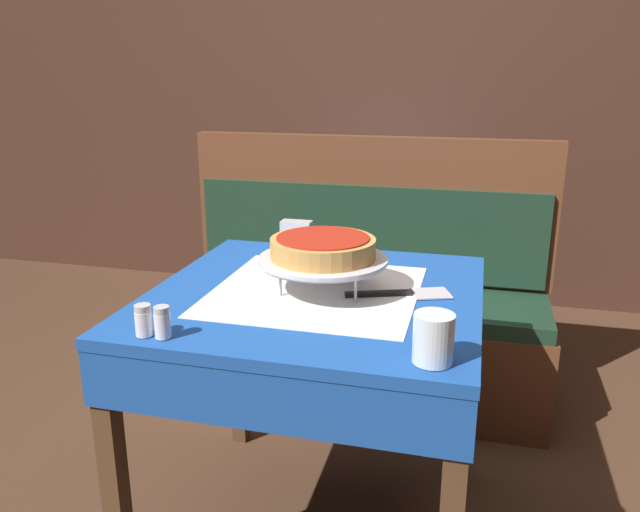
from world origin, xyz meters
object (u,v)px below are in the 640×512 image
Objects in this scene: pizza_pan_stand at (323,261)px; water_glass_near at (433,338)px; booth_bench at (360,321)px; dining_table_front at (316,326)px; pizza_server at (401,294)px; salt_shaker at (144,320)px; pepper_shaker at (162,322)px; napkin_holder at (297,234)px; deep_dish_pizza at (323,247)px; dining_table_rear at (379,203)px; condiment_caddy at (382,175)px.

pizza_pan_stand is 0.47m from water_glass_near.
pizza_pan_stand is (0.06, -0.88, 0.53)m from booth_bench.
dining_table_front is 0.19m from pizza_pan_stand.
salt_shaker is (-0.52, -0.40, 0.03)m from pizza_server.
water_glass_near reaches higher than dining_table_front.
dining_table_front is 0.47m from pepper_shaker.
booth_bench is at bearing 107.24° from water_glass_near.
water_glass_near reaches higher than pepper_shaker.
pepper_shaker is at bearing -95.71° from napkin_holder.
napkin_holder is (-0.17, 0.39, 0.15)m from dining_table_front.
pizza_server is (0.20, 0.02, -0.12)m from deep_dish_pizza.
salt_shaker is (-0.19, -2.05, 0.14)m from dining_table_rear.
dining_table_front is at bearing -87.15° from booth_bench.
water_glass_near is 1.02× the size of napkin_holder.
dining_table_rear is 2.81× the size of pizza_server.
booth_bench reaches higher than pizza_server.
condiment_caddy is (-0.11, 1.68, -0.04)m from pizza_pan_stand.
pizza_server is 3.87× the size of salt_shaker.
water_glass_near is at bearing -47.64° from pizza_pan_stand.
deep_dish_pizza is 0.47m from pepper_shaker.
deep_dish_pizza is 2.75× the size of napkin_holder.
water_glass_near reaches higher than dining_table_rear.
booth_bench is 8.70× the size of condiment_caddy.
salt_shaker reaches higher than dining_table_front.
pepper_shaker is at bearing -177.28° from water_glass_near.
deep_dish_pizza is at bearing -16.18° from dining_table_front.
napkin_holder is at bearing 115.74° from deep_dish_pizza.
dining_table_front is 4.96× the size of condiment_caddy.
water_glass_near is at bearing -55.65° from napkin_holder.
napkin_holder reaches higher than pepper_shaker.
pizza_server is at bearing 4.79° from dining_table_front.
booth_bench reaches higher than deep_dish_pizza.
napkin_holder is at bearing 84.29° from pepper_shaker.
booth_bench is 21.24× the size of salt_shaker.
deep_dish_pizza is (0.12, -1.68, 0.23)m from dining_table_rear.
salt_shaker is (-0.31, -0.37, -0.05)m from pizza_pan_stand.
dining_table_rear is at bearing 84.73° from salt_shaker.
dining_table_rear is 10.77× the size of pepper_shaker.
deep_dish_pizza is 0.99× the size of pizza_server.
dining_table_front is at bearing 163.82° from pizza_pan_stand.
napkin_holder is at bearing 136.97° from pizza_server.
napkin_holder is (0.08, 0.77, 0.01)m from pepper_shaker.
condiment_caddy is (0.07, 1.29, -0.00)m from napkin_holder.
dining_table_front is at bearing 57.10° from pepper_shaker.
booth_bench is 5.49× the size of pizza_server.
deep_dish_pizza is at bearing 54.53° from pepper_shaker.
dining_table_front is at bearing 133.69° from water_glass_near.
deep_dish_pizza is 0.49m from salt_shaker.
dining_table_rear is 7.59× the size of water_glass_near.
dining_table_front is 8.64× the size of napkin_holder.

